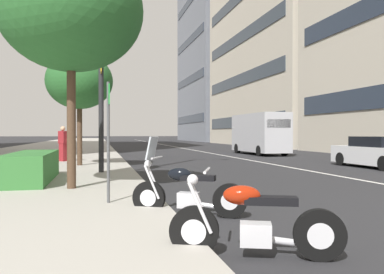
# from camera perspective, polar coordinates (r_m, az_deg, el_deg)

# --- Properties ---
(sidewalk_right_plaza) EXTENTS (160.00, 10.10, 0.15)m
(sidewalk_right_plaza) POSITION_cam_1_polar(r_m,az_deg,el_deg) (35.06, -19.32, -1.86)
(sidewalk_right_plaza) COLOR #A39E93
(sidewalk_right_plaza) RESTS_ON ground
(lane_centre_stripe) EXTENTS (110.00, 0.16, 0.01)m
(lane_centre_stripe) POSITION_cam_1_polar(r_m,az_deg,el_deg) (40.72, -1.37, -1.60)
(lane_centre_stripe) COLOR silver
(lane_centre_stripe) RESTS_ON ground
(motorcycle_mid_row) EXTENTS (0.93, 2.05, 1.09)m
(motorcycle_mid_row) POSITION_cam_1_polar(r_m,az_deg,el_deg) (5.07, 8.80, -12.26)
(motorcycle_mid_row) COLOR black
(motorcycle_mid_row) RESTS_ON ground
(motorcycle_nearest_camera) EXTENTS (1.09, 1.99, 1.47)m
(motorcycle_nearest_camera) POSITION_cam_1_polar(r_m,az_deg,el_deg) (7.46, -0.83, -7.91)
(motorcycle_nearest_camera) COLOR black
(motorcycle_nearest_camera) RESTS_ON ground
(car_approaching_light) EXTENTS (4.42, 1.87, 1.39)m
(car_approaching_light) POSITION_cam_1_polar(r_m,az_deg,el_deg) (19.48, 24.99, -2.08)
(car_approaching_light) COLOR silver
(car_approaching_light) RESTS_ON ground
(delivery_van_ahead) EXTENTS (6.11, 2.16, 2.91)m
(delivery_van_ahead) POSITION_cam_1_polar(r_m,az_deg,el_deg) (29.07, 9.62, 0.57)
(delivery_van_ahead) COLOR #B7B7BC
(delivery_van_ahead) RESTS_ON ground
(parking_sign_by_curb) EXTENTS (0.32, 0.06, 2.41)m
(parking_sign_by_curb) POSITION_cam_1_polar(r_m,az_deg,el_deg) (8.10, -11.84, 1.02)
(parking_sign_by_curb) COLOR #47494C
(parking_sign_by_curb) RESTS_ON sidewalk_right_plaza
(street_lamp_with_banners) EXTENTS (1.26, 2.25, 9.36)m
(street_lamp_with_banners) POSITION_cam_1_polar(r_m,az_deg,el_deg) (15.03, -11.77, 16.06)
(street_lamp_with_banners) COLOR #232326
(street_lamp_with_banners) RESTS_ON sidewalk_right_plaza
(clipped_hedge_bed) EXTENTS (4.04, 1.10, 0.82)m
(clipped_hedge_bed) POSITION_cam_1_polar(r_m,az_deg,el_deg) (12.51, -21.85, -3.95)
(clipped_hedge_bed) COLOR #337033
(clipped_hedge_bed) RESTS_ON sidewalk_right_plaza
(street_tree_near_plaza_corner) EXTENTS (3.60, 3.60, 5.99)m
(street_tree_near_plaza_corner) POSITION_cam_1_polar(r_m,az_deg,el_deg) (10.87, -16.90, 16.91)
(street_tree_near_plaza_corner) COLOR #473323
(street_tree_near_plaza_corner) RESTS_ON sidewalk_right_plaza
(street_tree_by_lamp_post) EXTENTS (2.84, 2.84, 4.84)m
(street_tree_by_lamp_post) POSITION_cam_1_polar(r_m,az_deg,el_deg) (17.99, -15.78, 7.66)
(street_tree_by_lamp_post) COLOR #473323
(street_tree_by_lamp_post) RESTS_ON sidewalk_right_plaza
(pedestrian_on_plaza) EXTENTS (0.47, 0.47, 1.73)m
(pedestrian_on_plaza) POSITION_cam_1_polar(r_m,az_deg,el_deg) (20.64, -17.97, -0.88)
(pedestrian_on_plaza) COLOR maroon
(pedestrian_on_plaza) RESTS_ON sidewalk_right_plaza
(office_tower_far_left_down_avenue) EXTENTS (27.88, 20.49, 36.85)m
(office_tower_far_left_down_avenue) POSITION_cam_1_polar(r_m,az_deg,el_deg) (57.50, 16.96, 17.61)
(office_tower_far_left_down_avenue) COLOR beige
(office_tower_far_left_down_avenue) RESTS_ON ground
(office_tower_near_left) EXTENTS (24.36, 16.30, 53.49)m
(office_tower_near_left) POSITION_cam_1_polar(r_m,az_deg,el_deg) (84.25, 5.30, 17.97)
(office_tower_near_left) COLOR slate
(office_tower_near_left) RESTS_ON ground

